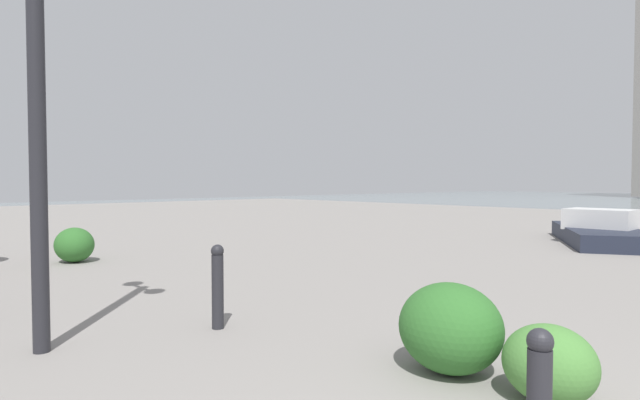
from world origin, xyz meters
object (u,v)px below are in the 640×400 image
object	(u,v)px
boat	(600,235)
bollard_mid	(218,285)
lamppost	(35,28)
bollard_near	(539,400)

from	to	relation	value
boat	bollard_mid	bearing A→B (deg)	88.93
boat	lamppost	bearing A→B (deg)	86.97
lamppost	boat	xyz separation A→B (m)	(-0.64, -12.04, -2.59)
bollard_mid	boat	distance (m)	10.54
bollard_mid	boat	bearing A→B (deg)	-91.07
lamppost	bollard_mid	bearing A→B (deg)	-106.36
bollard_mid	bollard_near	bearing A→B (deg)	176.31
boat	bollard_near	bearing A→B (deg)	106.28
bollard_near	bollard_mid	distance (m)	3.34
bollard_near	bollard_mid	bearing A→B (deg)	-3.69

